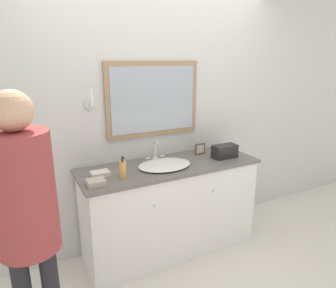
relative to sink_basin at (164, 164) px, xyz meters
name	(u,v)px	position (x,y,z in m)	size (l,w,h in m)	color
ground_plane	(186,267)	(0.07, -0.30, -0.92)	(14.00, 14.00, 0.00)	silver
wall_back	(155,119)	(0.07, 0.35, 0.36)	(8.00, 0.18, 2.55)	silver
vanity_counter	(170,208)	(0.07, 0.02, -0.47)	(1.70, 0.60, 0.90)	white
sink_basin	(164,164)	(0.00, 0.00, 0.00)	(0.50, 0.42, 0.20)	white
soap_bottle	(123,169)	(-0.43, -0.09, 0.06)	(0.06, 0.06, 0.19)	gold
appliance_box	(225,151)	(0.65, -0.05, 0.05)	(0.24, 0.13, 0.13)	black
picture_frame	(200,149)	(0.48, 0.15, 0.04)	(0.12, 0.01, 0.12)	brown
hand_towel_near_sink	(100,173)	(-0.58, 0.05, 0.00)	(0.15, 0.11, 0.03)	silver
hand_towel_far_corner	(96,182)	(-0.66, -0.13, 0.00)	(0.14, 0.12, 0.05)	#B7A899
person	(25,205)	(-1.17, -0.61, 0.15)	(0.34, 0.34, 1.71)	#232328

